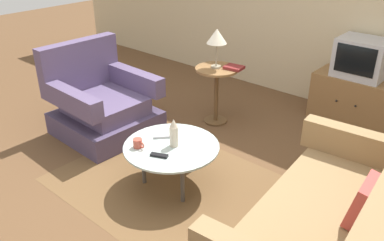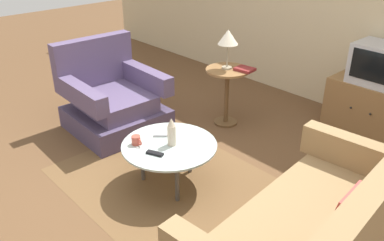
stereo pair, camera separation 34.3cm
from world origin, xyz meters
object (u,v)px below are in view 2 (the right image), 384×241
coffee_table (169,147)px  tv_remote_dark (155,153)px  couch (314,238)px  tv_stand (370,107)px  tv_remote_silver (164,135)px  armchair (112,101)px  side_table (227,85)px  vase (172,132)px  mug (136,140)px  television (380,64)px  book (245,69)px  table_lamp (228,38)px

coffee_table → tv_remote_dark: size_ratio=5.41×
couch → coffee_table: (-1.41, -0.03, 0.07)m
tv_stand → coffee_table: bearing=-106.9°
tv_remote_dark → tv_remote_silver: same height
armchair → tv_remote_dark: (1.34, -0.43, 0.10)m
side_table → tv_remote_silver: side_table is taller
tv_stand → vase: (-0.67, -2.27, 0.25)m
coffee_table → tv_remote_dark: (0.05, -0.19, 0.04)m
tv_stand → mug: tv_stand is taller
television → mug: (-0.88, -2.50, -0.32)m
mug → book: size_ratio=0.55×
mug → tv_stand: bearing=70.4°
coffee_table → television: size_ratio=1.56×
mug → side_table: bearing=101.4°
television → tv_remote_dark: (-0.65, -2.48, -0.35)m
book → coffee_table: bearing=-83.5°
tv_stand → vase: vase is taller
television → tv_stand: bearing=-90.0°
book → table_lamp: bearing=-158.6°
television → table_lamp: bearing=-138.5°
tv_stand → mug: size_ratio=7.50×
couch → book: size_ratio=8.32×
couch → mug: (-1.60, -0.23, 0.14)m
television → tv_remote_dark: size_ratio=3.47×
armchair → tv_stand: armchair is taller
television → mug: 2.67m
television → coffee_table: bearing=-106.8°
coffee_table → tv_remote_dark: 0.20m
tv_stand → table_lamp: (-1.19, -1.04, 0.72)m
side_table → vase: (0.50, -1.22, 0.05)m
mug → coffee_table: bearing=47.3°
tv_remote_silver → side_table: bearing=-122.4°
mug → tv_remote_silver: bearing=80.4°
tv_remote_silver → tv_stand: bearing=-159.0°
television → book: size_ratio=2.44×
tv_stand → vase: size_ratio=3.55×
television → mug: bearing=-109.5°
tv_stand → book: 1.45m
side_table → tv_stand: size_ratio=0.74×
table_lamp → vase: table_lamp is taller
couch → vase: size_ratio=7.13×
armchair → tv_remote_silver: 1.16m
vase → side_table: bearing=112.3°
mug → tv_remote_silver: (0.04, 0.26, -0.03)m
coffee_table → tv_stand: (0.69, 2.28, -0.10)m
mug → armchair: bearing=157.9°
side_table → table_lamp: bearing=159.8°
couch → book: bearing=47.9°
tv_stand → mug: bearing=-109.6°
table_lamp → book: table_lamp is taller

